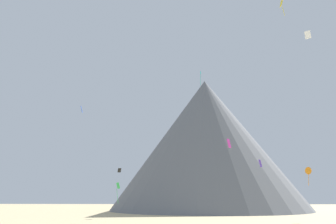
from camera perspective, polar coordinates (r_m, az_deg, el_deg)
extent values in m
cone|color=slate|center=(125.09, 6.95, -5.44)|extent=(83.09, 83.09, 50.95)
cone|color=slate|center=(127.13, 4.69, -12.58)|extent=(27.96, 27.96, 20.43)
cone|color=slate|center=(120.80, 3.33, -9.59)|extent=(44.99, 44.99, 32.57)
cube|color=#5138B2|center=(65.63, 16.29, -8.87)|extent=(0.64, 0.85, 1.51)
cube|color=black|center=(71.25, -8.74, -10.34)|extent=(0.71, 1.03, 0.97)
cube|color=blue|center=(55.09, -15.29, 0.46)|extent=(0.47, 0.92, 1.19)
cube|color=yellow|center=(65.41, 19.74, 17.98)|extent=(0.49, 0.91, 1.37)
cylinder|color=yellow|center=(64.62, 20.07, 16.75)|extent=(0.34, 0.13, 1.93)
cube|color=teal|center=(91.29, 5.88, 7.12)|extent=(0.35, 0.67, 1.01)
cylinder|color=teal|center=(90.49, 5.87, 5.83)|extent=(0.17, 0.45, 3.45)
cone|color=orange|center=(76.47, 23.99, -9.64)|extent=(1.15, 1.48, 1.63)
cylinder|color=orange|center=(76.28, 24.01, -11.14)|extent=(0.27, 0.28, 2.35)
cube|color=#D1339E|center=(47.87, 10.92, -5.55)|extent=(0.66, 0.71, 1.42)
cube|color=white|center=(64.14, 23.87, 12.60)|extent=(1.09, 0.91, 1.39)
cube|color=green|center=(80.87, -8.98, -12.96)|extent=(1.09, 0.68, 1.54)
cylinder|color=green|center=(80.84, -9.10, -14.72)|extent=(0.55, 0.26, 3.49)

